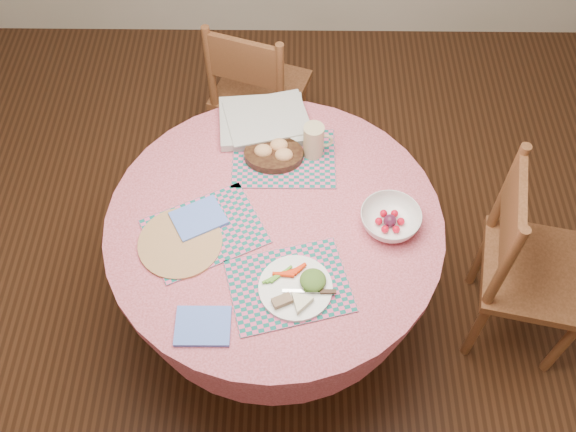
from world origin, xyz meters
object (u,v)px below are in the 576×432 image
Objects in this scene: latte_mug at (314,141)px; dinner_plate at (298,288)px; chair_right at (526,263)px; bread_bowl at (274,153)px; dining_table at (275,249)px; chair_back at (257,90)px; wicker_trivet at (180,243)px; fruit_bowl at (390,220)px.

dinner_plate is at bearing -95.63° from latte_mug.
bread_bowl is at bearing 84.44° from chair_right.
dining_table is 1.38× the size of chair_back.
chair_right is 3.78× the size of dinner_plate.
wicker_trivet is at bearing -138.37° from latte_mug.
dinner_plate is at bearing -73.47° from dining_table.
dinner_plate is 0.43m from fruit_bowl.
chair_right is 3.20× the size of wicker_trivet.
bread_bowl is at bearing 91.37° from dining_table.
chair_back is at bearing 60.14° from chair_right.
wicker_trivet is at bearing 105.63° from chair_right.
chair_back is 6.26× the size of latte_mug.
fruit_bowl is at bearing -1.95° from dining_table.
dining_table is 0.40m from wicker_trivet.
bread_bowl is 0.97× the size of fruit_bowl.
chair_back is (-0.11, 0.97, -0.09)m from dining_table.
wicker_trivet is 0.75m from fruit_bowl.
dinner_plate reaches higher than dining_table.
chair_back is at bearing 99.04° from bread_bowl.
chair_back is at bearing 96.73° from dining_table.
fruit_bowl is (0.27, -0.34, -0.04)m from latte_mug.
chair_right is at bearing 16.60° from dinner_plate.
chair_back reaches higher than fruit_bowl.
chair_right is 0.64m from fruit_bowl.
chair_back is 1.31m from dinner_plate.
chair_back is at bearing 78.54° from wicker_trivet.
dining_table is 4.88× the size of dinner_plate.
dining_table is at bearing 106.53° from dinner_plate.
chair_back is 1.16m from fruit_bowl.
fruit_bowl is (0.53, -0.98, 0.32)m from chair_back.
chair_back is at bearing 118.39° from fruit_bowl.
wicker_trivet is at bearing -129.18° from bread_bowl.
dinner_plate is 0.62m from latte_mug.
latte_mug reaches higher than chair_back.
dining_table is at bearing -114.48° from latte_mug.
chair_right is at bearing 156.77° from chair_back.
dinner_plate is at bearing -80.96° from bread_bowl.
dining_table is 0.48m from fruit_bowl.
fruit_bowl is at bearing 6.79° from wicker_trivet.
fruit_bowl is (0.75, 0.09, 0.03)m from wicker_trivet.
chair_right is at bearing -1.23° from dining_table.
chair_back reaches higher than dining_table.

